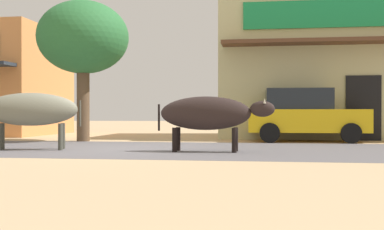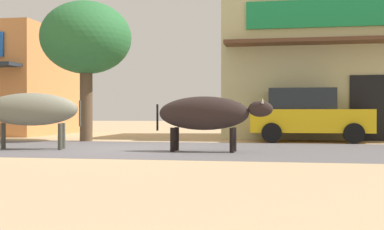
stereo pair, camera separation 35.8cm
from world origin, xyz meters
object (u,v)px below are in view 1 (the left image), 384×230
cow_near_brown (28,110)px  cow_far_dark (208,114)px  roadside_tree (83,39)px  parked_hatchback_car (304,115)px

cow_near_brown → cow_far_dark: size_ratio=1.03×
roadside_tree → cow_near_brown: roadside_tree is taller
cow_near_brown → cow_far_dark: cow_near_brown is taller
parked_hatchback_car → cow_far_dark: bearing=-119.2°
cow_near_brown → cow_far_dark: 4.37m
parked_hatchback_car → cow_near_brown: (-6.87, -4.57, 0.13)m
cow_far_dark → parked_hatchback_car: bearing=60.8°
roadside_tree → cow_far_dark: size_ratio=1.63×
roadside_tree → parked_hatchback_car: (6.88, 0.90, -2.40)m
roadside_tree → parked_hatchback_car: roadside_tree is taller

